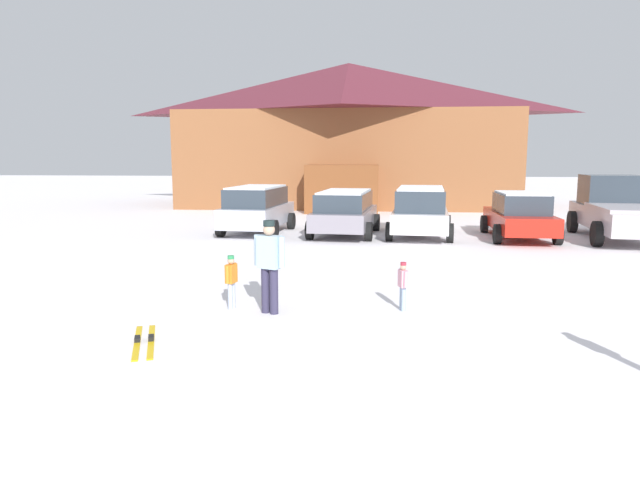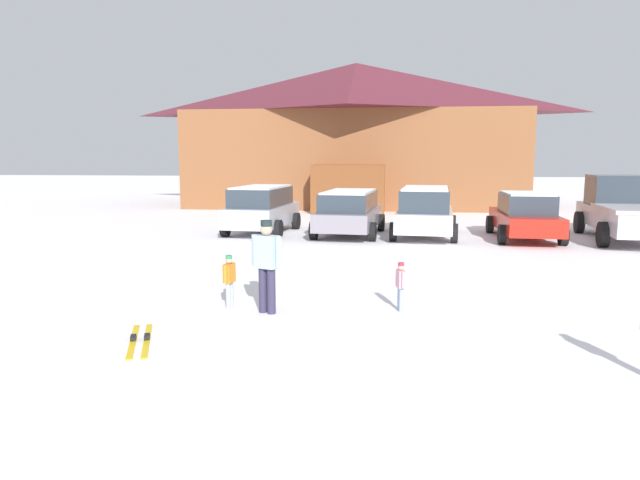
% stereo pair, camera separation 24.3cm
% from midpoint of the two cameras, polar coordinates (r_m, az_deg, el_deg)
% --- Properties ---
extents(ground, '(160.00, 160.00, 0.00)m').
position_cam_midpoint_polar(ground, '(5.93, 6.28, -19.47)').
color(ground, white).
extents(ski_lodge, '(18.86, 11.22, 8.16)m').
position_cam_midpoint_polar(ski_lodge, '(33.95, 3.79, 10.55)').
color(ski_lodge, brown).
rests_on(ski_lodge, ground).
extents(parked_silver_wagon, '(2.41, 4.28, 1.73)m').
position_cam_midpoint_polar(parked_silver_wagon, '(21.07, -5.50, 3.22)').
color(parked_silver_wagon, '#B4B8C7').
rests_on(parked_silver_wagon, ground).
extents(parked_grey_wagon, '(2.52, 4.65, 1.60)m').
position_cam_midpoint_polar(parked_grey_wagon, '(20.38, 3.29, 2.92)').
color(parked_grey_wagon, gray).
rests_on(parked_grey_wagon, ground).
extents(parked_white_suv, '(2.49, 4.65, 1.74)m').
position_cam_midpoint_polar(parked_white_suv, '(20.29, 10.80, 2.94)').
color(parked_white_suv, white).
rests_on(parked_white_suv, ground).
extents(parked_red_sedan, '(2.20, 4.64, 1.60)m').
position_cam_midpoint_polar(parked_red_sedan, '(20.59, 20.12, 2.32)').
color(parked_red_sedan, red).
rests_on(parked_red_sedan, ground).
extents(pickup_truck, '(2.86, 5.99, 2.15)m').
position_cam_midpoint_polar(pickup_truck, '(21.86, 28.38, 2.63)').
color(pickup_truck, '#B7AEB5').
rests_on(pickup_truck, ground).
extents(skier_child_in_pink_snowsuit, '(0.19, 0.32, 0.89)m').
position_cam_midpoint_polar(skier_child_in_pink_snowsuit, '(10.40, 8.74, -4.35)').
color(skier_child_in_pink_snowsuit, '#94ACC7').
rests_on(skier_child_in_pink_snowsuit, ground).
extents(skier_adult_in_blue_parka, '(0.58, 0.37, 1.67)m').
position_cam_midpoint_polar(skier_adult_in_blue_parka, '(10.11, -4.66, -2.11)').
color(skier_adult_in_blue_parka, '#322E48').
rests_on(skier_adult_in_blue_parka, ground).
extents(skier_child_in_orange_jacket, '(0.19, 0.36, 0.99)m').
position_cam_midpoint_polar(skier_child_in_orange_jacket, '(10.58, -8.41, -3.82)').
color(skier_child_in_orange_jacket, '#A3B0C6').
rests_on(skier_child_in_orange_jacket, ground).
extents(pair_of_skis, '(0.86, 1.65, 0.08)m').
position_cam_midpoint_polar(pair_of_skis, '(9.14, -16.82, -9.53)').
color(pair_of_skis, gold).
rests_on(pair_of_skis, ground).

